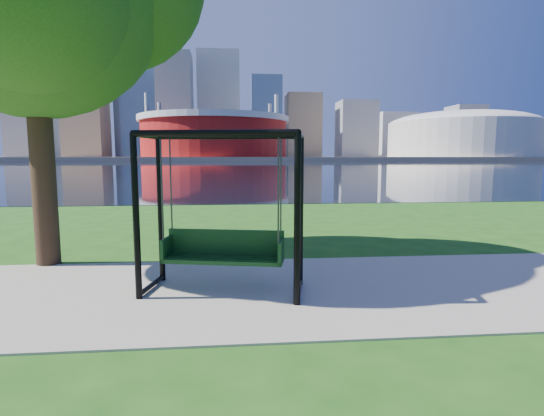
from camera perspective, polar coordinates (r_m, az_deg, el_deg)
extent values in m
plane|color=#1E5114|center=(7.49, -1.77, -9.91)|extent=(900.00, 900.00, 0.00)
cube|color=#9E937F|center=(7.01, -1.50, -10.98)|extent=(120.00, 4.00, 0.03)
cube|color=black|center=(109.17, -5.18, 5.77)|extent=(900.00, 180.00, 0.02)
cube|color=#937F60|center=(313.15, -5.35, 6.69)|extent=(900.00, 228.00, 2.00)
cylinder|color=maroon|center=(242.58, -7.75, 9.43)|extent=(80.00, 80.00, 22.00)
cylinder|color=silver|center=(243.19, -7.78, 11.66)|extent=(83.00, 83.00, 3.00)
cylinder|color=silver|center=(262.67, -0.28, 10.39)|extent=(2.00, 2.00, 32.00)
cylinder|color=silver|center=(265.06, -14.84, 10.13)|extent=(2.00, 2.00, 32.00)
cylinder|color=silver|center=(227.71, -16.41, 10.64)|extent=(2.00, 2.00, 32.00)
cylinder|color=silver|center=(224.93, 0.59, 10.97)|extent=(2.00, 2.00, 32.00)
cylinder|color=beige|center=(277.63, 24.09, 8.36)|extent=(84.00, 84.00, 20.00)
ellipsoid|color=beige|center=(278.10, 24.18, 10.22)|extent=(84.00, 84.00, 15.12)
cube|color=gray|center=(347.87, -29.63, 11.13)|extent=(28.00, 28.00, 62.00)
cube|color=#998466|center=(325.84, -23.89, 14.08)|extent=(26.00, 26.00, 88.00)
cube|color=slate|center=(342.64, -17.63, 14.55)|extent=(30.00, 24.00, 95.00)
cube|color=gray|center=(316.68, -12.88, 13.26)|extent=(24.00, 24.00, 72.00)
cube|color=silver|center=(344.60, -7.14, 13.52)|extent=(32.00, 28.00, 80.00)
cube|color=slate|center=(319.48, -0.82, 12.11)|extent=(22.00, 22.00, 58.00)
cube|color=#998466|center=(337.59, 4.15, 10.96)|extent=(26.00, 26.00, 48.00)
cube|color=gray|center=(336.64, 11.28, 10.35)|extent=(28.00, 24.00, 42.00)
cube|color=silver|center=(373.07, 16.13, 9.40)|extent=(30.00, 26.00, 36.00)
cube|color=gray|center=(376.58, 24.47, 9.34)|extent=(24.00, 24.00, 40.00)
cube|color=#998466|center=(410.05, 28.29, 8.33)|extent=(26.00, 26.00, 32.00)
sphere|color=#998466|center=(335.55, -24.31, 22.14)|extent=(10.00, 10.00, 10.00)
cylinder|color=black|center=(6.60, -17.80, -1.40)|extent=(0.12, 0.12, 2.50)
cylinder|color=black|center=(6.04, 3.42, -1.83)|extent=(0.12, 0.12, 2.50)
cylinder|color=black|center=(7.50, -14.75, -0.34)|extent=(0.12, 0.12, 2.50)
cylinder|color=black|center=(7.00, 3.83, -0.62)|extent=(0.12, 0.12, 2.50)
cylinder|color=black|center=(6.15, -7.86, 9.96)|extent=(2.36, 0.58, 0.10)
cylinder|color=black|center=(7.10, -5.90, 9.57)|extent=(2.36, 0.58, 0.10)
cylinder|color=black|center=(6.99, -16.53, 9.37)|extent=(0.29, 0.98, 0.10)
cylinder|color=black|center=(7.29, -15.87, -9.93)|extent=(0.28, 0.97, 0.08)
cylinder|color=black|center=(6.46, 3.73, 9.86)|extent=(0.29, 0.98, 0.10)
cylinder|color=black|center=(6.78, 3.57, -10.96)|extent=(0.28, 0.97, 0.08)
cube|color=black|center=(6.82, -6.57, -6.91)|extent=(1.96, 0.87, 0.07)
cube|color=black|center=(6.96, -6.21, -4.59)|extent=(1.87, 0.44, 0.41)
cube|color=black|center=(7.04, -13.93, -5.35)|extent=(0.15, 0.49, 0.37)
cube|color=black|center=(6.64, 1.20, -5.89)|extent=(0.15, 0.49, 0.37)
cylinder|color=#37373C|center=(6.71, -14.59, 2.34)|extent=(0.03, 0.03, 1.58)
cylinder|color=#37373C|center=(6.30, 0.86, 2.28)|extent=(0.03, 0.03, 1.58)
cylinder|color=#37373C|center=(7.08, -13.43, 2.61)|extent=(0.03, 0.03, 1.58)
cylinder|color=#37373C|center=(6.69, 1.19, 2.55)|extent=(0.03, 0.03, 1.58)
cylinder|color=black|center=(9.48, -28.55, 6.72)|extent=(0.45, 0.45, 4.55)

